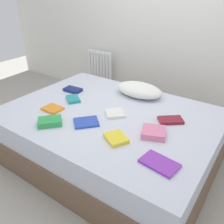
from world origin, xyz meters
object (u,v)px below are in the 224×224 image
(bed, at_px, (109,134))
(textbook_purple, at_px, (159,163))
(textbook_navy, at_px, (73,90))
(textbook_green, at_px, (50,122))
(textbook_pink, at_px, (154,132))
(radiator, at_px, (100,69))
(textbook_blue, at_px, (86,122))
(pillow, at_px, (139,90))
(textbook_white, at_px, (115,113))
(textbook_yellow, at_px, (116,138))
(textbook_orange, at_px, (53,109))
(textbook_maroon, at_px, (170,120))
(textbook_teal, at_px, (73,99))

(bed, bearing_deg, textbook_purple, -30.07)
(textbook_navy, bearing_deg, textbook_green, -66.39)
(textbook_green, xyz_separation_m, textbook_pink, (0.81, 0.36, -0.00))
(textbook_purple, bearing_deg, bed, 157.41)
(radiator, relative_size, textbook_blue, 2.69)
(textbook_pink, distance_m, textbook_navy, 1.19)
(textbook_green, bearing_deg, textbook_pink, -23.43)
(pillow, relative_size, textbook_purple, 2.06)
(textbook_white, distance_m, textbook_navy, 0.73)
(textbook_white, bearing_deg, textbook_green, -84.11)
(textbook_blue, bearing_deg, textbook_yellow, -57.68)
(textbook_orange, distance_m, textbook_blue, 0.43)
(pillow, height_order, textbook_orange, pillow)
(textbook_green, xyz_separation_m, textbook_blue, (0.25, 0.19, -0.02))
(bed, relative_size, textbook_green, 10.02)
(textbook_purple, distance_m, textbook_maroon, 0.60)
(textbook_purple, bearing_deg, textbook_orange, -179.23)
(textbook_purple, xyz_separation_m, textbook_blue, (-0.75, 0.13, -0.00))
(textbook_orange, xyz_separation_m, textbook_maroon, (1.02, 0.44, 0.00))
(textbook_purple, bearing_deg, textbook_navy, 163.80)
(textbook_yellow, bearing_deg, textbook_pink, 77.15)
(bed, height_order, radiator, radiator)
(textbook_maroon, bearing_deg, textbook_white, 161.32)
(pillow, distance_m, textbook_teal, 0.71)
(textbook_green, distance_m, textbook_navy, 0.73)
(bed, relative_size, textbook_orange, 11.02)
(radiator, relative_size, textbook_green, 2.81)
(textbook_blue, bearing_deg, pillow, 35.24)
(bed, distance_m, textbook_yellow, 0.53)
(textbook_navy, bearing_deg, textbook_blue, -42.02)
(textbook_navy, bearing_deg, radiator, 107.42)
(pillow, height_order, textbook_maroon, pillow)
(textbook_maroon, distance_m, textbook_green, 1.05)
(textbook_orange, bearing_deg, textbook_pink, 9.75)
(bed, xyz_separation_m, textbook_yellow, (0.31, -0.34, 0.27))
(textbook_yellow, bearing_deg, textbook_blue, -160.10)
(bed, height_order, textbook_orange, textbook_orange)
(bed, relative_size, textbook_white, 11.61)
(radiator, height_order, textbook_orange, radiator)
(bed, relative_size, radiator, 3.57)
(textbook_navy, bearing_deg, textbook_maroon, -4.47)
(bed, bearing_deg, textbook_pink, -12.09)
(textbook_pink, bearing_deg, textbook_green, -178.14)
(textbook_teal, bearing_deg, textbook_pink, 28.40)
(bed, distance_m, radiator, 1.59)
(textbook_teal, distance_m, textbook_green, 0.50)
(textbook_maroon, bearing_deg, textbook_green, 178.09)
(pillow, relative_size, textbook_teal, 2.86)
(textbook_orange, distance_m, textbook_yellow, 0.79)
(textbook_green, xyz_separation_m, textbook_navy, (-0.34, 0.65, -0.01))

